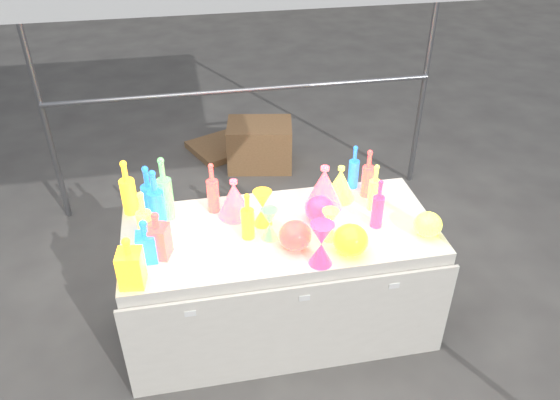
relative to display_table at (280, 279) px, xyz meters
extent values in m
plane|color=#65635E|center=(0.00, 0.01, -0.37)|extent=(80.00, 80.00, 0.00)
cylinder|color=gray|center=(-1.50, 1.51, 0.83)|extent=(0.04, 0.04, 2.40)
cylinder|color=gray|center=(1.50, 1.51, 0.83)|extent=(0.04, 0.04, 2.40)
cylinder|color=gray|center=(0.00, 1.48, 0.63)|extent=(3.00, 0.04, 0.04)
cube|color=silver|center=(0.00, 0.01, 0.00)|extent=(1.80, 0.80, 0.75)
cube|color=silver|center=(0.00, -0.41, -0.04)|extent=(1.84, 0.02, 0.68)
cube|color=white|center=(-0.55, -0.42, 0.23)|extent=(0.06, 0.00, 0.03)
cube|color=white|center=(0.05, -0.42, 0.23)|extent=(0.06, 0.00, 0.03)
cube|color=white|center=(0.55, -0.42, 0.23)|extent=(0.06, 0.00, 0.03)
cube|color=olive|center=(0.19, 2.03, -0.16)|extent=(0.66, 0.53, 0.43)
cube|color=olive|center=(-0.05, 2.43, -0.34)|extent=(0.90, 0.79, 0.06)
camera|label=1|loc=(-0.47, -2.46, 2.26)|focal=35.00mm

